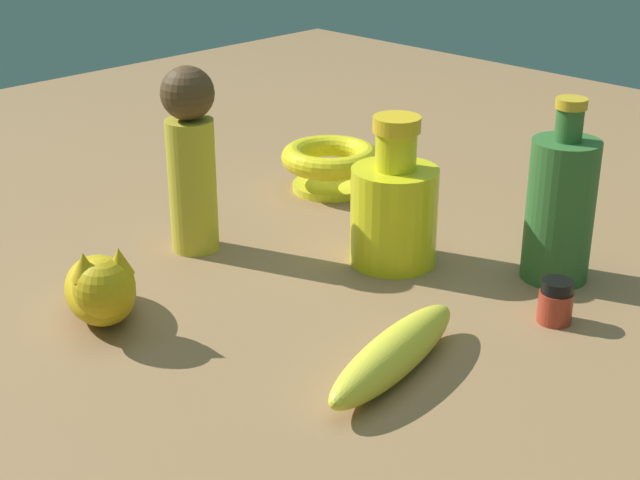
% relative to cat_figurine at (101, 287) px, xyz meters
% --- Properties ---
extents(ground, '(2.00, 2.00, 0.00)m').
position_rel_cat_figurine_xyz_m(ground, '(-0.19, 0.10, -0.04)').
color(ground, '#936D47').
extents(cat_figurine, '(0.11, 0.15, 0.09)m').
position_rel_cat_figurine_xyz_m(cat_figurine, '(0.00, 0.00, 0.00)').
color(cat_figurine, gold).
rests_on(cat_figurine, ground).
extents(bottle_tall, '(0.07, 0.07, 0.19)m').
position_rel_cat_figurine_xyz_m(bottle_tall, '(-0.39, 0.25, 0.04)').
color(bottle_tall, '#32692F').
rests_on(bottle_tall, ground).
extents(banana, '(0.20, 0.08, 0.04)m').
position_rel_cat_figurine_xyz_m(banana, '(-0.12, 0.26, -0.02)').
color(banana, yellow).
rests_on(banana, ground).
extents(person_figure_adult, '(0.06, 0.06, 0.21)m').
position_rel_cat_figurine_xyz_m(person_figure_adult, '(-0.17, -0.08, 0.07)').
color(person_figure_adult, gold).
rests_on(person_figure_adult, ground).
extents(bottle_short, '(0.09, 0.09, 0.16)m').
position_rel_cat_figurine_xyz_m(bottle_short, '(-0.30, 0.11, 0.03)').
color(bottle_short, yellow).
rests_on(bottle_short, ground).
extents(nail_polish_jar, '(0.03, 0.03, 0.04)m').
position_rel_cat_figurine_xyz_m(nail_polish_jar, '(-0.30, 0.31, -0.02)').
color(nail_polish_jar, '#B03523').
rests_on(nail_polish_jar, ground).
extents(bowl, '(0.13, 0.13, 0.06)m').
position_rel_cat_figurine_xyz_m(bowl, '(-0.41, -0.10, 0.00)').
color(bowl, yellow).
rests_on(bowl, ground).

